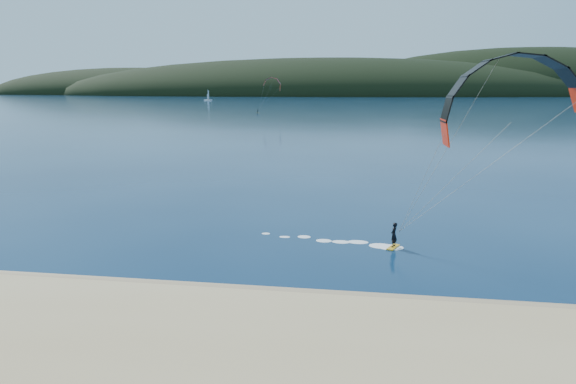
% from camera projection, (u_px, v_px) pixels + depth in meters
% --- Properties ---
extents(ground, '(1800.00, 1800.00, 0.00)m').
position_uv_depth(ground, '(179.00, 331.00, 23.67)').
color(ground, '#081F3C').
rests_on(ground, ground).
extents(wet_sand, '(220.00, 2.50, 0.10)m').
position_uv_depth(wet_sand, '(207.00, 292.00, 28.01)').
color(wet_sand, '#8F7453').
rests_on(wet_sand, ground).
extents(headland, '(1200.00, 310.00, 140.00)m').
position_uv_depth(headland, '(353.00, 95.00, 744.15)').
color(headland, black).
rests_on(headland, ground).
extents(kitesurfer_near, '(21.67, 6.60, 12.90)m').
position_uv_depth(kitesurfer_near, '(505.00, 126.00, 29.76)').
color(kitesurfer_near, gold).
rests_on(kitesurfer_near, ground).
extents(kitesurfer_far, '(12.82, 7.70, 15.66)m').
position_uv_depth(kitesurfer_far, '(272.00, 87.00, 216.93)').
color(kitesurfer_far, gold).
rests_on(kitesurfer_far, ground).
extents(sailboat, '(7.38, 4.73, 10.45)m').
position_uv_depth(sailboat, '(208.00, 100.00, 434.11)').
color(sailboat, white).
rests_on(sailboat, ground).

